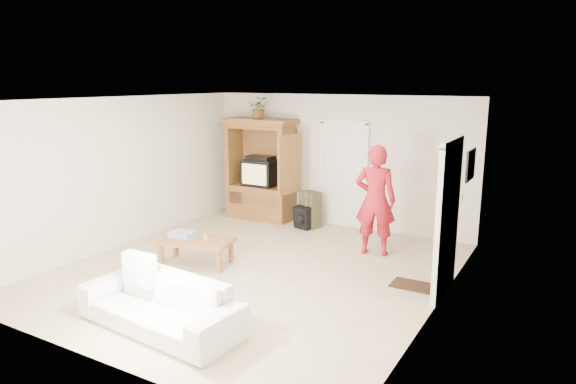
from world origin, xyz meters
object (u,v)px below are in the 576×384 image
coffee_table (196,242)px  man (375,200)px  sofa (160,304)px  armoire (262,176)px

coffee_table → man: bearing=26.2°
sofa → coffee_table: sofa is taller
man → sofa: man is taller
armoire → coffee_table: size_ratio=1.70×
man → armoire: bearing=-31.7°
man → coffee_table: bearing=27.7°
armoire → sofa: size_ratio=1.01×
armoire → coffee_table: armoire is taller
man → coffee_table: size_ratio=1.50×
man → coffee_table: (-2.25, -1.90, -0.56)m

